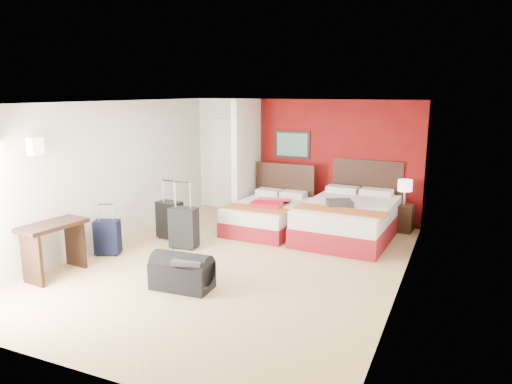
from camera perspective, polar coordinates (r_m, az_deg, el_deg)
The scene contains 17 objects.
ground at distance 7.59m, azimuth -2.58°, elevation -8.55°, with size 6.50×6.50×0.00m, color #D4B482.
room_walls at distance 9.14m, azimuth -6.57°, elevation 3.07°, with size 5.02×6.52×2.50m.
red_accent_panel at distance 9.99m, azimuth 9.58°, elevation 3.70°, with size 3.50×0.04×2.50m, color maroon.
partition_wall at distance 9.99m, azimuth -1.10°, elevation 3.87°, with size 0.12×1.20×2.50m, color silver.
entry_door at distance 10.88m, azimuth -3.37°, elevation 3.32°, with size 0.82×0.06×2.05m, color silver.
bed_left at distance 9.29m, azimuth 1.42°, elevation -2.96°, with size 1.24×1.78×0.53m, color white.
bed_right at distance 8.94m, azimuth 10.98°, elevation -3.35°, with size 1.54×2.20×0.66m, color white.
red_suitcase_open at distance 9.08m, azimuth 1.77°, elevation -1.25°, with size 0.57×0.79×0.10m, color #B10F23.
jacket_bundle at distance 8.58m, azimuth 9.98°, elevation -1.31°, with size 0.44×0.35×0.11m, color #333337.
nightstand at distance 9.63m, azimuth 17.19°, elevation -2.98°, with size 0.38×0.38×0.53m, color #301E10.
table_lamp at distance 9.52m, azimuth 17.38°, elevation -0.04°, with size 0.27×0.27×0.49m, color beige.
suitcase_black at distance 8.86m, azimuth -10.30°, elevation -3.44°, with size 0.45×0.28×0.67m, color black.
suitcase_charcoal at distance 8.30m, azimuth -8.64°, elevation -4.38°, with size 0.46×0.29×0.68m, color black.
suitcase_navy at distance 8.27m, azimuth -17.36°, elevation -5.33°, with size 0.40×0.24×0.56m, color black.
duffel_bag at distance 6.69m, azimuth -8.86°, elevation -9.68°, with size 0.83×0.44×0.42m, color black.
jacket_draped at distance 6.49m, azimuth -8.04°, elevation -8.11°, with size 0.41×0.35×0.05m, color #36363A.
desk at distance 7.61m, azimuth -23.00°, elevation -6.33°, with size 0.48×0.95×0.79m, color black.
Camera 1 is at (3.19, -6.35, 2.67)m, focal length 33.38 mm.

